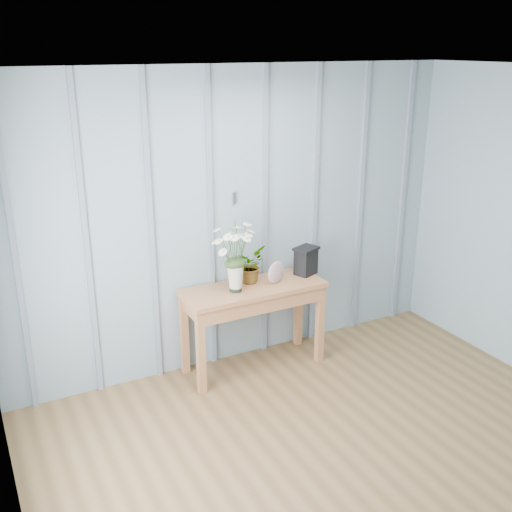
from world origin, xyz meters
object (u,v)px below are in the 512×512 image
daisy_vase (235,245)px  felt_disc_vessel (276,272)px  carved_box (306,260)px  sideboard (253,299)px

daisy_vase → felt_disc_vessel: bearing=0.2°
felt_disc_vessel → carved_box: (0.33, 0.06, 0.03)m
daisy_vase → carved_box: bearing=5.1°
felt_disc_vessel → carved_box: size_ratio=0.78×
sideboard → felt_disc_vessel: (0.20, -0.03, 0.21)m
sideboard → carved_box: bearing=3.8°
sideboard → carved_box: size_ratio=4.91×
carved_box → sideboard: bearing=-176.2°
daisy_vase → carved_box: 0.76m
felt_disc_vessel → carved_box: bearing=-7.2°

